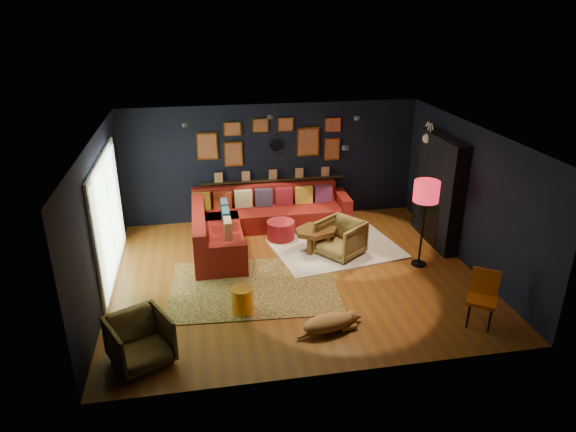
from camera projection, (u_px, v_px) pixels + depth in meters
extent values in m
plane|color=brown|center=(295.00, 274.00, 9.37)|extent=(6.50, 6.50, 0.00)
plane|color=black|center=(272.00, 163.00, 11.36)|extent=(6.50, 0.00, 6.50)
plane|color=black|center=(338.00, 289.00, 6.37)|extent=(6.50, 0.00, 6.50)
plane|color=black|center=(100.00, 221.00, 8.33)|extent=(0.00, 5.50, 5.50)
plane|color=black|center=(470.00, 196.00, 9.40)|extent=(0.00, 5.50, 5.50)
plane|color=beige|center=(296.00, 134.00, 8.36)|extent=(6.50, 6.50, 0.00)
cube|color=maroon|center=(267.00, 217.00, 11.30)|extent=(3.20, 0.95, 0.42)
cube|color=maroon|center=(265.00, 194.00, 11.45)|extent=(3.20, 0.24, 0.46)
cube|color=maroon|center=(342.00, 207.00, 11.53)|extent=(0.22, 0.95, 0.64)
cube|color=maroon|center=(219.00, 242.00, 10.11)|extent=(0.95, 2.20, 0.42)
cube|color=maroon|center=(199.00, 224.00, 9.89)|extent=(0.24, 2.20, 0.46)
cube|color=maroon|center=(221.00, 261.00, 9.16)|extent=(0.95, 0.22, 0.64)
cube|color=gold|center=(202.00, 201.00, 11.04)|extent=(0.38, 0.14, 0.38)
cube|color=#98331B|center=(223.00, 200.00, 11.12)|extent=(0.38, 0.14, 0.38)
cube|color=#C3BF95|center=(243.00, 199.00, 11.19)|extent=(0.38, 0.14, 0.38)
cube|color=#373051|center=(264.00, 198.00, 11.26)|extent=(0.38, 0.14, 0.38)
cube|color=maroon|center=(284.00, 196.00, 11.34)|extent=(0.38, 0.14, 0.38)
cube|color=gold|center=(304.00, 195.00, 11.41)|extent=(0.38, 0.14, 0.38)
cube|color=#5A264F|center=(323.00, 194.00, 11.48)|extent=(0.38, 0.14, 0.38)
cube|color=#28475D|center=(224.00, 209.00, 10.62)|extent=(0.14, 0.38, 0.38)
cube|color=navy|center=(226.00, 219.00, 10.17)|extent=(0.14, 0.38, 0.38)
cube|color=tan|center=(228.00, 229.00, 9.71)|extent=(0.14, 0.38, 0.38)
cube|color=black|center=(273.00, 180.00, 11.44)|extent=(3.20, 0.12, 0.04)
cube|color=gold|center=(207.00, 146.00, 10.93)|extent=(0.45, 0.03, 0.60)
cube|color=#A75531|center=(207.00, 146.00, 10.91)|extent=(0.38, 0.01, 0.51)
cube|color=gold|center=(233.00, 154.00, 11.10)|extent=(0.40, 0.03, 0.55)
cube|color=#A75531|center=(234.00, 154.00, 11.08)|extent=(0.34, 0.01, 0.47)
cube|color=gold|center=(232.00, 129.00, 10.88)|extent=(0.38, 0.03, 0.30)
cube|color=#A75531|center=(232.00, 129.00, 10.87)|extent=(0.32, 0.01, 0.25)
cube|color=gold|center=(308.00, 141.00, 11.29)|extent=(0.50, 0.03, 0.65)
cube|color=#A75531|center=(308.00, 142.00, 11.27)|extent=(0.42, 0.01, 0.55)
cube|color=gold|center=(332.00, 149.00, 11.46)|extent=(0.35, 0.03, 0.50)
cube|color=#A75531|center=(332.00, 149.00, 11.44)|extent=(0.30, 0.01, 0.42)
cube|color=gold|center=(333.00, 125.00, 11.24)|extent=(0.35, 0.03, 0.30)
cube|color=#A75531|center=(333.00, 125.00, 11.23)|extent=(0.30, 0.01, 0.25)
cube|color=gold|center=(260.00, 125.00, 10.96)|extent=(0.35, 0.03, 0.30)
cube|color=#A75531|center=(260.00, 126.00, 10.95)|extent=(0.30, 0.01, 0.25)
cube|color=gold|center=(286.00, 124.00, 11.05)|extent=(0.35, 0.03, 0.30)
cube|color=#A75531|center=(286.00, 125.00, 11.03)|extent=(0.30, 0.01, 0.25)
cylinder|color=silver|center=(277.00, 145.00, 11.19)|extent=(0.28, 0.03, 0.28)
cone|color=gold|center=(287.00, 145.00, 11.23)|extent=(0.03, 0.16, 0.03)
cone|color=gold|center=(286.00, 141.00, 11.19)|extent=(0.04, 0.16, 0.04)
cone|color=gold|center=(284.00, 138.00, 11.16)|extent=(0.04, 0.16, 0.04)
cone|color=gold|center=(280.00, 136.00, 11.13)|extent=(0.04, 0.16, 0.04)
cone|color=gold|center=(277.00, 135.00, 11.11)|extent=(0.03, 0.16, 0.03)
cone|color=gold|center=(273.00, 136.00, 11.10)|extent=(0.04, 0.16, 0.04)
cone|color=gold|center=(270.00, 139.00, 11.11)|extent=(0.04, 0.16, 0.04)
cone|color=gold|center=(267.00, 142.00, 11.13)|extent=(0.04, 0.16, 0.04)
cone|color=gold|center=(267.00, 146.00, 11.16)|extent=(0.03, 0.16, 0.03)
cone|color=gold|center=(268.00, 149.00, 11.19)|extent=(0.04, 0.16, 0.04)
cone|color=gold|center=(270.00, 152.00, 11.23)|extent=(0.04, 0.16, 0.04)
cone|color=gold|center=(273.00, 154.00, 11.26)|extent=(0.04, 0.16, 0.04)
cone|color=gold|center=(277.00, 155.00, 11.28)|extent=(0.03, 0.16, 0.03)
cone|color=gold|center=(281.00, 154.00, 11.29)|extent=(0.04, 0.16, 0.04)
cone|color=gold|center=(284.00, 152.00, 11.28)|extent=(0.04, 0.16, 0.04)
cone|color=gold|center=(286.00, 148.00, 11.26)|extent=(0.04, 0.16, 0.04)
cube|color=black|center=(439.00, 191.00, 10.26)|extent=(0.30, 1.60, 2.20)
cube|color=black|center=(433.00, 221.00, 10.51)|extent=(0.20, 0.80, 0.90)
cone|color=white|center=(438.00, 138.00, 10.36)|extent=(0.35, 0.28, 0.28)
sphere|color=white|center=(427.00, 138.00, 10.33)|extent=(0.20, 0.20, 0.20)
cylinder|color=white|center=(430.00, 131.00, 10.21)|extent=(0.02, 0.10, 0.28)
cylinder|color=white|center=(428.00, 129.00, 10.32)|extent=(0.02, 0.10, 0.28)
cube|color=white|center=(109.00, 218.00, 8.96)|extent=(0.04, 2.80, 2.20)
cube|color=#B4DEAA|center=(110.00, 218.00, 8.96)|extent=(0.01, 2.60, 2.00)
cube|color=white|center=(110.00, 218.00, 8.96)|extent=(0.02, 0.06, 2.00)
cylinder|color=black|center=(185.00, 125.00, 9.17)|extent=(0.10, 0.10, 0.06)
cylinder|color=black|center=(270.00, 117.00, 9.79)|extent=(0.10, 0.10, 0.06)
cylinder|color=black|center=(357.00, 118.00, 9.69)|extent=(0.10, 0.10, 0.06)
cylinder|color=black|center=(345.00, 148.00, 7.75)|extent=(0.10, 0.10, 0.06)
cube|color=silver|center=(336.00, 248.00, 10.31)|extent=(2.70, 2.16, 0.03)
cube|color=tan|center=(254.00, 287.00, 8.94)|extent=(2.99, 2.23, 0.02)
cylinder|color=brown|center=(310.00, 246.00, 9.97)|extent=(0.11, 0.11, 0.37)
cylinder|color=brown|center=(327.00, 244.00, 10.02)|extent=(0.11, 0.11, 0.37)
cylinder|color=brown|center=(314.00, 236.00, 10.36)|extent=(0.11, 0.11, 0.37)
cylinder|color=#A51B28|center=(281.00, 230.00, 10.64)|extent=(0.58, 0.58, 0.38)
imported|color=tan|center=(140.00, 339.00, 6.94)|extent=(1.00, 0.97, 0.78)
imported|color=tan|center=(340.00, 237.00, 9.92)|extent=(1.04, 1.05, 0.79)
cylinder|color=gold|center=(243.00, 300.00, 8.14)|extent=(0.35, 0.35, 0.44)
cylinder|color=black|center=(468.00, 315.00, 7.76)|extent=(0.03, 0.03, 0.43)
cylinder|color=black|center=(490.00, 320.00, 7.64)|extent=(0.03, 0.03, 0.43)
cylinder|color=black|center=(470.00, 305.00, 8.02)|extent=(0.03, 0.03, 0.43)
cylinder|color=black|center=(491.00, 310.00, 7.90)|extent=(0.03, 0.03, 0.43)
cube|color=#E15E14|center=(482.00, 300.00, 7.75)|extent=(0.57, 0.57, 0.06)
cube|color=#E15E14|center=(485.00, 281.00, 7.80)|extent=(0.37, 0.27, 0.41)
cylinder|color=black|center=(418.00, 264.00, 9.70)|extent=(0.28, 0.28, 0.04)
cylinder|color=black|center=(422.00, 230.00, 9.43)|extent=(0.04, 0.04, 1.35)
cylinder|color=red|center=(427.00, 191.00, 9.14)|extent=(0.46, 0.46, 0.38)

